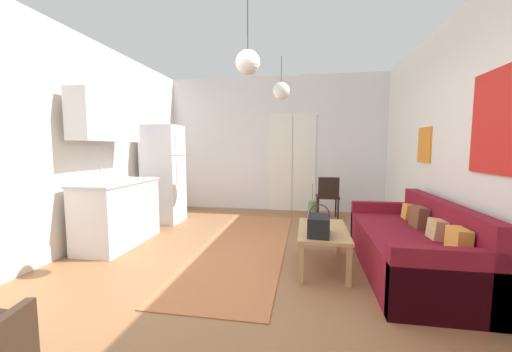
{
  "coord_description": "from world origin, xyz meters",
  "views": [
    {
      "loc": [
        0.69,
        -3.01,
        1.36
      ],
      "look_at": [
        0.01,
        0.94,
        0.97
      ],
      "focal_mm": 20.73,
      "sensor_mm": 36.0,
      "label": 1
    }
  ],
  "objects_px": {
    "pendant_lamp_near": "(248,62)",
    "bamboo_vase": "(312,211)",
    "accent_chair": "(328,195)",
    "pendant_lamp_far": "(281,91)",
    "refrigerator": "(164,174)",
    "couch": "(413,249)",
    "coffee_table": "(323,234)",
    "handbag": "(319,225)"
  },
  "relations": [
    {
      "from": "couch",
      "to": "accent_chair",
      "type": "xyz_separation_m",
      "value": [
        -0.75,
        2.33,
        0.19
      ]
    },
    {
      "from": "handbag",
      "to": "pendant_lamp_near",
      "type": "xyz_separation_m",
      "value": [
        -0.75,
        -0.02,
        1.68
      ]
    },
    {
      "from": "coffee_table",
      "to": "pendant_lamp_near",
      "type": "distance_m",
      "value": 2.04
    },
    {
      "from": "couch",
      "to": "pendant_lamp_near",
      "type": "xyz_separation_m",
      "value": [
        -1.76,
        -0.26,
        1.96
      ]
    },
    {
      "from": "couch",
      "to": "refrigerator",
      "type": "distance_m",
      "value": 4.1
    },
    {
      "from": "bamboo_vase",
      "to": "pendant_lamp_near",
      "type": "xyz_separation_m",
      "value": [
        -0.69,
        -0.6,
        1.66
      ]
    },
    {
      "from": "handbag",
      "to": "refrigerator",
      "type": "distance_m",
      "value": 3.3
    },
    {
      "from": "couch",
      "to": "pendant_lamp_far",
      "type": "relative_size",
      "value": 2.86
    },
    {
      "from": "refrigerator",
      "to": "bamboo_vase",
      "type": "bearing_deg",
      "value": -26.2
    },
    {
      "from": "bamboo_vase",
      "to": "handbag",
      "type": "relative_size",
      "value": 1.34
    },
    {
      "from": "couch",
      "to": "handbag",
      "type": "height_order",
      "value": "couch"
    },
    {
      "from": "handbag",
      "to": "pendant_lamp_far",
      "type": "distance_m",
      "value": 2.7
    },
    {
      "from": "couch",
      "to": "pendant_lamp_near",
      "type": "relative_size",
      "value": 2.66
    },
    {
      "from": "couch",
      "to": "pendant_lamp_near",
      "type": "bearing_deg",
      "value": -171.6
    },
    {
      "from": "pendant_lamp_near",
      "to": "pendant_lamp_far",
      "type": "relative_size",
      "value": 1.07
    },
    {
      "from": "coffee_table",
      "to": "refrigerator",
      "type": "bearing_deg",
      "value": 149.5
    },
    {
      "from": "refrigerator",
      "to": "pendant_lamp_far",
      "type": "relative_size",
      "value": 2.49
    },
    {
      "from": "couch",
      "to": "bamboo_vase",
      "type": "relative_size",
      "value": 4.23
    },
    {
      "from": "bamboo_vase",
      "to": "pendant_lamp_far",
      "type": "xyz_separation_m",
      "value": [
        -0.52,
        1.39,
        1.73
      ]
    },
    {
      "from": "accent_chair",
      "to": "pendant_lamp_far",
      "type": "xyz_separation_m",
      "value": [
        -0.85,
        -0.6,
        1.84
      ]
    },
    {
      "from": "accent_chair",
      "to": "pendant_lamp_near",
      "type": "relative_size",
      "value": 1.07
    },
    {
      "from": "couch",
      "to": "pendant_lamp_far",
      "type": "xyz_separation_m",
      "value": [
        -1.59,
        1.73,
        2.03
      ]
    },
    {
      "from": "handbag",
      "to": "refrigerator",
      "type": "bearing_deg",
      "value": 145.16
    },
    {
      "from": "pendant_lamp_near",
      "to": "coffee_table",
      "type": "bearing_deg",
      "value": 19.14
    },
    {
      "from": "couch",
      "to": "handbag",
      "type": "xyz_separation_m",
      "value": [
        -1.01,
        -0.24,
        0.27
      ]
    },
    {
      "from": "bamboo_vase",
      "to": "pendant_lamp_far",
      "type": "bearing_deg",
      "value": 110.48
    },
    {
      "from": "bamboo_vase",
      "to": "accent_chair",
      "type": "distance_m",
      "value": 2.02
    },
    {
      "from": "couch",
      "to": "pendant_lamp_far",
      "type": "distance_m",
      "value": 3.1
    },
    {
      "from": "coffee_table",
      "to": "accent_chair",
      "type": "relative_size",
      "value": 1.22
    },
    {
      "from": "coffee_table",
      "to": "handbag",
      "type": "bearing_deg",
      "value": -102.03
    },
    {
      "from": "couch",
      "to": "refrigerator",
      "type": "xyz_separation_m",
      "value": [
        -3.71,
        1.64,
        0.6
      ]
    },
    {
      "from": "pendant_lamp_near",
      "to": "bamboo_vase",
      "type": "bearing_deg",
      "value": 41.16
    },
    {
      "from": "handbag",
      "to": "couch",
      "type": "bearing_deg",
      "value": 13.19
    },
    {
      "from": "coffee_table",
      "to": "bamboo_vase",
      "type": "distance_m",
      "value": 0.39
    },
    {
      "from": "couch",
      "to": "coffee_table",
      "type": "xyz_separation_m",
      "value": [
        -0.96,
        0.02,
        0.11
      ]
    },
    {
      "from": "bamboo_vase",
      "to": "refrigerator",
      "type": "height_order",
      "value": "refrigerator"
    },
    {
      "from": "couch",
      "to": "coffee_table",
      "type": "distance_m",
      "value": 0.96
    },
    {
      "from": "accent_chair",
      "to": "pendant_lamp_far",
      "type": "height_order",
      "value": "pendant_lamp_far"
    },
    {
      "from": "bamboo_vase",
      "to": "pendant_lamp_near",
      "type": "relative_size",
      "value": 0.63
    },
    {
      "from": "coffee_table",
      "to": "pendant_lamp_far",
      "type": "bearing_deg",
      "value": 110.33
    },
    {
      "from": "couch",
      "to": "pendant_lamp_near",
      "type": "height_order",
      "value": "pendant_lamp_near"
    },
    {
      "from": "coffee_table",
      "to": "accent_chair",
      "type": "height_order",
      "value": "accent_chair"
    }
  ]
}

